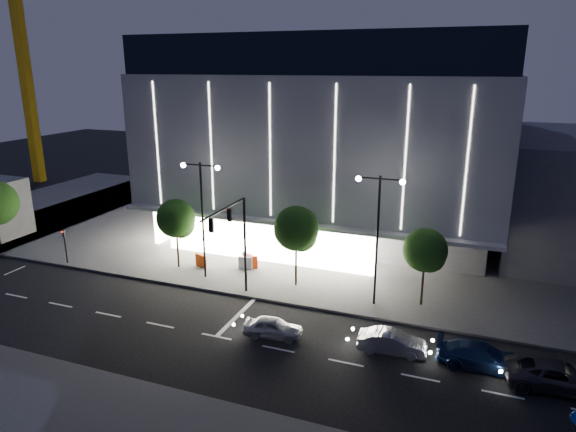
{
  "coord_description": "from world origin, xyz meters",
  "views": [
    {
      "loc": [
        15.8,
        -25.73,
        15.66
      ],
      "look_at": [
        2.92,
        8.2,
        5.0
      ],
      "focal_mm": 32.0,
      "sensor_mm": 36.0,
      "label": 1
    }
  ],
  "objects_px": {
    "tree_left": "(176,220)",
    "car_third": "(481,356)",
    "ped_signal_far": "(65,243)",
    "tree_right": "(425,252)",
    "traffic_mast": "(235,232)",
    "barrier_d": "(245,263)",
    "barrier_a": "(201,260)",
    "barrier_b": "(248,259)",
    "barrier_c": "(251,262)",
    "tower_crane": "(25,27)",
    "car_fourth": "(557,376)",
    "tree_mid": "(297,231)",
    "street_lamp_west": "(202,203)",
    "car_second": "(392,342)",
    "street_lamp_east": "(378,222)",
    "car_lead": "(273,327)"
  },
  "relations": [
    {
      "from": "traffic_mast",
      "to": "barrier_d",
      "type": "height_order",
      "value": "traffic_mast"
    },
    {
      "from": "tree_right",
      "to": "barrier_d",
      "type": "xyz_separation_m",
      "value": [
        -13.87,
        1.54,
        -3.23
      ]
    },
    {
      "from": "tree_right",
      "to": "car_fourth",
      "type": "xyz_separation_m",
      "value": [
        7.47,
        -6.96,
        -3.19
      ]
    },
    {
      "from": "barrier_a",
      "to": "barrier_d",
      "type": "distance_m",
      "value": 3.63
    },
    {
      "from": "tree_right",
      "to": "barrier_b",
      "type": "xyz_separation_m",
      "value": [
        -14.02,
        2.34,
        -3.23
      ]
    },
    {
      "from": "tree_mid",
      "to": "barrier_a",
      "type": "relative_size",
      "value": 5.59
    },
    {
      "from": "car_third",
      "to": "barrier_c",
      "type": "bearing_deg",
      "value": 64.31
    },
    {
      "from": "tree_left",
      "to": "barrier_a",
      "type": "height_order",
      "value": "tree_left"
    },
    {
      "from": "barrier_d",
      "to": "street_lamp_east",
      "type": "bearing_deg",
      "value": -25.28
    },
    {
      "from": "street_lamp_east",
      "to": "car_second",
      "type": "relative_size",
      "value": 2.33
    },
    {
      "from": "tree_left",
      "to": "car_third",
      "type": "distance_m",
      "value": 23.99
    },
    {
      "from": "barrier_b",
      "to": "barrier_c",
      "type": "bearing_deg",
      "value": -22.81
    },
    {
      "from": "traffic_mast",
      "to": "barrier_d",
      "type": "relative_size",
      "value": 6.43
    },
    {
      "from": "ped_signal_far",
      "to": "barrier_b",
      "type": "distance_m",
      "value": 14.87
    },
    {
      "from": "ped_signal_far",
      "to": "tree_right",
      "type": "bearing_deg",
      "value": 5.14
    },
    {
      "from": "tower_crane",
      "to": "tree_mid",
      "type": "distance_m",
      "value": 52.17
    },
    {
      "from": "tree_right",
      "to": "barrier_b",
      "type": "distance_m",
      "value": 14.58
    },
    {
      "from": "street_lamp_east",
      "to": "tree_mid",
      "type": "distance_m",
      "value": 6.27
    },
    {
      "from": "traffic_mast",
      "to": "barrier_a",
      "type": "xyz_separation_m",
      "value": [
        -5.37,
        4.39,
        -4.38
      ]
    },
    {
      "from": "tower_crane",
      "to": "car_fourth",
      "type": "xyz_separation_m",
      "value": [
        61.42,
        -27.94,
        -19.81
      ]
    },
    {
      "from": "tower_crane",
      "to": "car_third",
      "type": "xyz_separation_m",
      "value": [
        57.83,
        -27.36,
        -19.82
      ]
    },
    {
      "from": "street_lamp_west",
      "to": "barrier_b",
      "type": "xyz_separation_m",
      "value": [
        2.0,
        3.36,
        -5.31
      ]
    },
    {
      "from": "tree_left",
      "to": "car_fourth",
      "type": "relative_size",
      "value": 1.15
    },
    {
      "from": "car_fourth",
      "to": "barrier_c",
      "type": "xyz_separation_m",
      "value": [
        -20.97,
        8.75,
        -0.04
      ]
    },
    {
      "from": "street_lamp_west",
      "to": "ped_signal_far",
      "type": "height_order",
      "value": "street_lamp_west"
    },
    {
      "from": "car_lead",
      "to": "tower_crane",
      "type": "bearing_deg",
      "value": 51.78
    },
    {
      "from": "street_lamp_east",
      "to": "tower_crane",
      "type": "height_order",
      "value": "tower_crane"
    },
    {
      "from": "tree_right",
      "to": "barrier_c",
      "type": "bearing_deg",
      "value": 172.46
    },
    {
      "from": "barrier_a",
      "to": "tree_left",
      "type": "bearing_deg",
      "value": -134.97
    },
    {
      "from": "tower_crane",
      "to": "car_fourth",
      "type": "distance_m",
      "value": 70.33
    },
    {
      "from": "ped_signal_far",
      "to": "car_fourth",
      "type": "xyz_separation_m",
      "value": [
        35.5,
        -4.44,
        -1.19
      ]
    },
    {
      "from": "tree_mid",
      "to": "barrier_b",
      "type": "xyz_separation_m",
      "value": [
        -5.02,
        2.34,
        -3.68
      ]
    },
    {
      "from": "street_lamp_west",
      "to": "car_second",
      "type": "bearing_deg",
      "value": -20.05
    },
    {
      "from": "street_lamp_east",
      "to": "tree_mid",
      "type": "xyz_separation_m",
      "value": [
        -5.97,
        1.02,
        -1.62
      ]
    },
    {
      "from": "street_lamp_east",
      "to": "tree_mid",
      "type": "bearing_deg",
      "value": 170.31
    },
    {
      "from": "tree_right",
      "to": "barrier_c",
      "type": "height_order",
      "value": "tree_right"
    },
    {
      "from": "tree_left",
      "to": "tree_mid",
      "type": "relative_size",
      "value": 0.93
    },
    {
      "from": "tree_mid",
      "to": "car_second",
      "type": "bearing_deg",
      "value": -38.85
    },
    {
      "from": "traffic_mast",
      "to": "car_second",
      "type": "height_order",
      "value": "traffic_mast"
    },
    {
      "from": "barrier_a",
      "to": "car_third",
      "type": "bearing_deg",
      "value": 2.82
    },
    {
      "from": "street_lamp_west",
      "to": "car_fourth",
      "type": "xyz_separation_m",
      "value": [
        23.5,
        -5.94,
        -5.26
      ]
    },
    {
      "from": "barrier_c",
      "to": "ped_signal_far",
      "type": "bearing_deg",
      "value": 175.1
    },
    {
      "from": "barrier_d",
      "to": "tree_left",
      "type": "bearing_deg",
      "value": -175.22
    },
    {
      "from": "tree_mid",
      "to": "car_third",
      "type": "distance_m",
      "value": 14.83
    },
    {
      "from": "tree_mid",
      "to": "tree_left",
      "type": "bearing_deg",
      "value": -180.0
    },
    {
      "from": "car_second",
      "to": "barrier_d",
      "type": "relative_size",
      "value": 3.51
    },
    {
      "from": "tree_left",
      "to": "car_third",
      "type": "height_order",
      "value": "tree_left"
    },
    {
      "from": "traffic_mast",
      "to": "barrier_d",
      "type": "xyz_separation_m",
      "value": [
        -1.84,
        5.23,
        -4.38
      ]
    },
    {
      "from": "barrier_c",
      "to": "traffic_mast",
      "type": "bearing_deg",
      "value": -96.4
    },
    {
      "from": "ped_signal_far",
      "to": "tree_right",
      "type": "relative_size",
      "value": 0.54
    }
  ]
}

